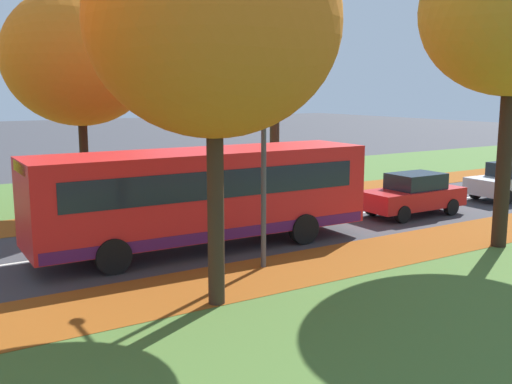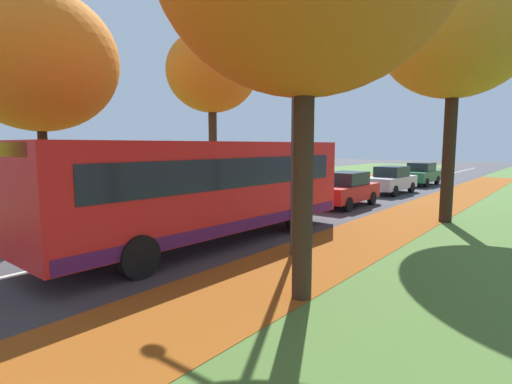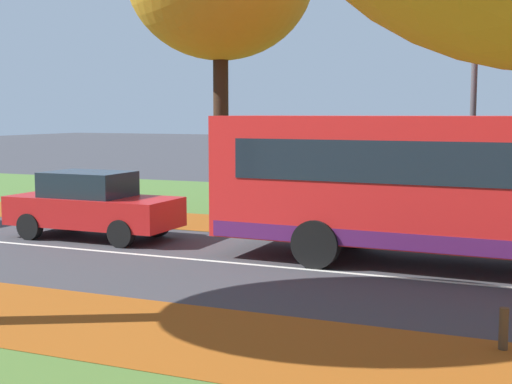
# 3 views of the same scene
# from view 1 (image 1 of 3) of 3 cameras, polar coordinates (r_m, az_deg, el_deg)

# --- Properties ---
(grass_verge_left) EXTENTS (12.00, 90.00, 0.01)m
(grass_verge_left) POSITION_cam_1_polar(r_m,az_deg,el_deg) (31.62, 0.17, 1.07)
(grass_verge_left) COLOR #476B2D
(grass_verge_left) RESTS_ON ground
(leaf_litter_left) EXTENTS (2.80, 60.00, 0.00)m
(leaf_litter_left) POSITION_cam_1_polar(r_m,az_deg,el_deg) (24.76, -5.85, -1.40)
(leaf_litter_left) COLOR #8C4714
(leaf_litter_left) RESTS_ON grass_verge_left
(leaf_litter_right) EXTENTS (2.80, 60.00, 0.00)m
(leaf_litter_right) POSITION_cam_1_polar(r_m,az_deg,el_deg) (17.23, 8.02, -6.41)
(leaf_litter_right) COLOR #8C4714
(leaf_litter_right) RESTS_ON grass_verge_right
(road_centre_line) EXTENTS (0.12, 80.00, 0.01)m
(road_centre_line) POSITION_cam_1_polar(r_m,az_deg,el_deg) (24.48, 11.81, -1.70)
(road_centre_line) COLOR silver
(road_centre_line) RESTS_ON ground
(tree_left_near) EXTENTS (5.76, 5.76, 8.56)m
(tree_left_near) POSITION_cam_1_polar(r_m,az_deg,el_deg) (24.20, -16.47, 12.17)
(tree_left_near) COLOR black
(tree_left_near) RESTS_ON ground
(tree_left_mid) EXTENTS (4.84, 4.84, 8.97)m
(tree_left_mid) POSITION_cam_1_polar(r_m,az_deg,el_deg) (27.74, 1.83, 13.82)
(tree_left_mid) COLOR #382619
(tree_left_mid) RESTS_ON ground
(tree_right_near) EXTENTS (5.39, 5.39, 8.59)m
(tree_right_near) POSITION_cam_1_polar(r_m,az_deg,el_deg) (13.01, -4.07, 15.76)
(tree_right_near) COLOR #382619
(tree_right_near) RESTS_ON ground
(bollard_fourth) EXTENTS (0.12, 0.12, 0.61)m
(bollard_fourth) POSITION_cam_1_polar(r_m,az_deg,el_deg) (21.67, -20.25, -2.76)
(bollard_fourth) COLOR #4C3823
(bollard_fourth) RESTS_ON ground
(bollard_fifth) EXTENTS (0.12, 0.12, 0.56)m
(bollard_fifth) POSITION_cam_1_polar(r_m,az_deg,el_deg) (22.42, -12.59, -2.05)
(bollard_fifth) COLOR #4C3823
(bollard_fifth) RESTS_ON ground
(streetlamp_right) EXTENTS (1.89, 0.28, 6.00)m
(streetlamp_right) POSITION_cam_1_polar(r_m,az_deg,el_deg) (16.03, 0.09, 6.03)
(streetlamp_right) COLOR #47474C
(streetlamp_right) RESTS_ON ground
(bus) EXTENTS (2.87, 10.47, 2.98)m
(bus) POSITION_cam_1_polar(r_m,az_deg,el_deg) (18.10, -5.04, -0.07)
(bus) COLOR red
(bus) RESTS_ON ground
(car_red_lead) EXTENTS (1.80, 4.21, 1.62)m
(car_red_lead) POSITION_cam_1_polar(r_m,az_deg,el_deg) (23.66, 14.74, -0.21)
(car_red_lead) COLOR #B21919
(car_red_lead) RESTS_ON ground
(car_silver_following) EXTENTS (1.93, 4.27, 1.62)m
(car_silver_following) POSITION_cam_1_polar(r_m,az_deg,el_deg) (28.60, 23.18, 0.99)
(car_silver_following) COLOR #B7BABF
(car_silver_following) RESTS_ON ground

